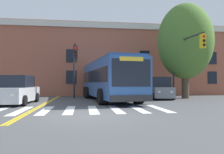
# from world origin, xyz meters

# --- Properties ---
(ground_plane) EXTENTS (120.00, 120.00, 0.00)m
(ground_plane) POSITION_xyz_m (0.00, 0.00, 0.00)
(ground_plane) COLOR #4C4C4F
(crosswalk) EXTENTS (10.16, 3.76, 0.01)m
(crosswalk) POSITION_xyz_m (-0.94, 2.16, 0.00)
(crosswalk) COLOR white
(crosswalk) RESTS_ON ground
(lane_line_yellow_inner) EXTENTS (0.12, 36.00, 0.01)m
(lane_line_yellow_inner) POSITION_xyz_m (-2.90, 16.16, 0.00)
(lane_line_yellow_inner) COLOR gold
(lane_line_yellow_inner) RESTS_ON ground
(lane_line_yellow_outer) EXTENTS (0.12, 36.00, 0.01)m
(lane_line_yellow_outer) POSITION_xyz_m (-2.74, 16.16, 0.00)
(lane_line_yellow_outer) COLOR gold
(lane_line_yellow_outer) RESTS_ON ground
(city_bus) EXTENTS (4.03, 11.28, 3.14)m
(city_bus) POSITION_xyz_m (1.75, 8.18, 1.68)
(city_bus) COLOR #2D5699
(city_bus) RESTS_ON ground
(car_silver_near_lane) EXTENTS (2.20, 4.86, 1.90)m
(car_silver_near_lane) POSITION_xyz_m (-4.65, 5.92, 0.86)
(car_silver_near_lane) COLOR #B7BABF
(car_silver_near_lane) RESTS_ON ground
(car_grey_far_lane) EXTENTS (2.25, 3.99, 1.92)m
(car_grey_far_lane) POSITION_xyz_m (6.39, 9.06, 0.87)
(car_grey_far_lane) COLOR slate
(car_grey_far_lane) RESTS_ON ground
(traffic_light_near_corner) EXTENTS (0.65, 4.45, 5.48)m
(traffic_light_near_corner) POSITION_xyz_m (7.88, 7.36, 3.69)
(traffic_light_near_corner) COLOR #28282D
(traffic_light_near_corner) RESTS_ON ground
(traffic_light_overhead) EXTENTS (0.48, 3.39, 4.95)m
(traffic_light_overhead) POSITION_xyz_m (-1.00, 9.26, 3.24)
(traffic_light_overhead) COLOR #28282D
(traffic_light_overhead) RESTS_ON ground
(street_tree_curbside_large) EXTENTS (6.81, 6.78, 8.68)m
(street_tree_curbside_large) POSITION_xyz_m (8.94, 9.46, 5.20)
(street_tree_curbside_large) COLOR #4C3D2D
(street_tree_curbside_large) RESTS_ON ground
(building_facade) EXTENTS (40.01, 6.34, 8.06)m
(building_facade) POSITION_xyz_m (-1.55, 17.16, 4.04)
(building_facade) COLOR #9E5642
(building_facade) RESTS_ON ground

